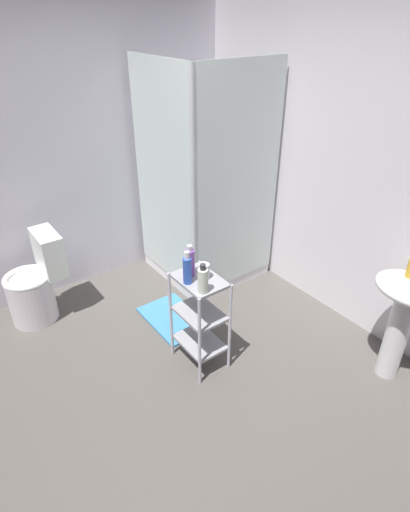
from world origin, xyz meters
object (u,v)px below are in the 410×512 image
(pedestal_sink, at_px, (404,309))
(lotion_bottle_white, at_px, (203,280))
(bath_mat, at_px, (173,318))
(toilet, at_px, (36,286))
(shampoo_bottle_blue, at_px, (187,270))
(storage_cart, at_px, (200,315))
(conditioner_bottle_purple, at_px, (190,262))
(rinse_cup, at_px, (204,271))
(shower_stall, at_px, (203,233))

(pedestal_sink, distance_m, lotion_bottle_white, 1.36)
(lotion_bottle_white, xyz_separation_m, bath_mat, (-0.66, 0.17, -0.82))
(toilet, bearing_deg, pedestal_sink, 40.29)
(lotion_bottle_white, relative_size, shampoo_bottle_blue, 0.88)
(shampoo_bottle_blue, bearing_deg, toilet, -150.31)
(shampoo_bottle_blue, height_order, bath_mat, shampoo_bottle_blue)
(storage_cart, distance_m, bath_mat, 0.69)
(pedestal_sink, xyz_separation_m, conditioner_bottle_purple, (-0.98, -1.05, 0.26))
(pedestal_sink, height_order, toilet, pedestal_sink)
(conditioner_bottle_purple, relative_size, shampoo_bottle_blue, 0.96)
(shampoo_bottle_blue, xyz_separation_m, bath_mat, (-0.52, 0.19, -0.83))
(conditioner_bottle_purple, xyz_separation_m, rinse_cup, (0.09, 0.05, -0.05))
(shower_stall, distance_m, storage_cart, 1.19)
(storage_cart, bearing_deg, pedestal_sink, 48.62)
(shower_stall, xyz_separation_m, toilet, (-0.29, -1.51, -0.15))
(shower_stall, bearing_deg, conditioner_bottle_purple, -40.59)
(conditioner_bottle_purple, height_order, rinse_cup, conditioner_bottle_purple)
(rinse_cup, bearing_deg, shower_stall, 144.18)
(toilet, bearing_deg, lotion_bottle_white, 27.72)
(shower_stall, xyz_separation_m, conditioner_bottle_purple, (0.87, -0.74, 0.38))
(storage_cart, bearing_deg, rinse_cup, 70.89)
(lotion_bottle_white, height_order, conditioner_bottle_purple, conditioner_bottle_purple)
(conditioner_bottle_purple, distance_m, rinse_cup, 0.11)
(pedestal_sink, xyz_separation_m, lotion_bottle_white, (-0.77, -1.10, 0.25))
(shower_stall, relative_size, conditioner_bottle_purple, 8.80)
(conditioner_bottle_purple, bearing_deg, lotion_bottle_white, -12.32)
(toilet, height_order, lotion_bottle_white, lotion_bottle_white)
(shower_stall, relative_size, shampoo_bottle_blue, 8.48)
(pedestal_sink, relative_size, shampoo_bottle_blue, 3.43)
(storage_cart, height_order, rinse_cup, rinse_cup)
(shower_stall, height_order, bath_mat, shower_stall)
(storage_cart, bearing_deg, toilet, -147.47)
(lotion_bottle_white, distance_m, rinse_cup, 0.16)
(lotion_bottle_white, bearing_deg, pedestal_sink, 54.89)
(rinse_cup, height_order, bath_mat, rinse_cup)
(bath_mat, bearing_deg, shampoo_bottle_blue, -19.75)
(pedestal_sink, bearing_deg, storage_cart, -131.38)
(pedestal_sink, distance_m, bath_mat, 1.80)
(toilet, bearing_deg, shower_stall, 79.02)
(pedestal_sink, bearing_deg, toilet, -139.71)
(pedestal_sink, distance_m, shampoo_bottle_blue, 1.47)
(toilet, xyz_separation_m, shampoo_bottle_blue, (1.23, 0.70, 0.53))
(shower_stall, bearing_deg, toilet, -100.98)
(shower_stall, distance_m, shampoo_bottle_blue, 1.29)
(toilet, relative_size, storage_cart, 1.03)
(toilet, relative_size, conditioner_bottle_purple, 3.34)
(toilet, height_order, bath_mat, toilet)
(toilet, bearing_deg, rinse_cup, 33.32)
(pedestal_sink, xyz_separation_m, bath_mat, (-1.43, -0.93, -0.57))
(shower_stall, bearing_deg, pedestal_sink, 9.39)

